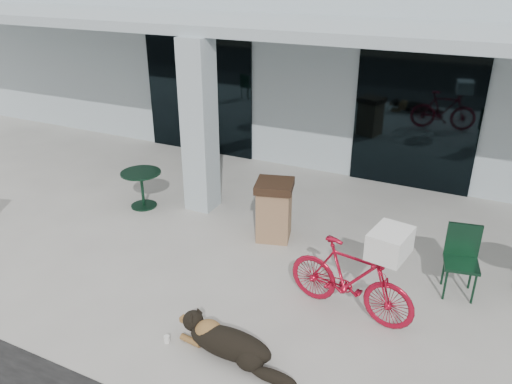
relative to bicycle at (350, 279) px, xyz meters
The scene contains 13 objects.
ground 2.01m from the bicycle, 168.11° to the right, with size 80.00×80.00×0.00m, color #AFADA5.
building 8.50m from the bicycle, 103.20° to the left, with size 22.00×7.00×4.50m, color #9FAFB4.
storefront_glass_left 6.90m from the bicycle, 138.07° to the left, with size 2.80×0.06×2.70m, color black.
storefront_glass_right 4.66m from the bicycle, 91.25° to the left, with size 2.40×0.06×2.70m, color black.
column 4.03m from the bicycle, 150.80° to the left, with size 0.50×0.50×3.12m, color #9FAFB4.
overhang 4.59m from the bicycle, 120.70° to the left, with size 22.00×2.80×0.18m, color #9FAFB4.
bicycle is the anchor object (origin of this frame).
laundry_basket 0.82m from the bicycle, ahead, with size 0.55×0.41×0.33m, color white.
dog 1.75m from the bicycle, 125.55° to the right, with size 1.22×0.41×0.41m, color black, non-canonical shape.
cup_near_dog 2.42m from the bicycle, 139.76° to the right, with size 0.07×0.07×0.09m, color white.
cafe_table_near 4.63m from the bicycle, 162.40° to the left, with size 0.75×0.75×0.70m, color black, non-canonical shape.
cafe_chair_far_a 1.64m from the bicycle, 40.60° to the left, with size 0.45×0.49×1.00m, color black, non-canonical shape.
trash_receptacle 2.20m from the bicycle, 140.52° to the left, with size 0.60×0.60×1.01m, color #896547, non-canonical shape.
Camera 1 is at (3.16, -4.94, 4.18)m, focal length 35.00 mm.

